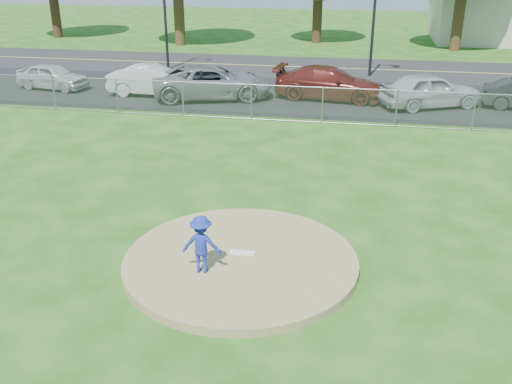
% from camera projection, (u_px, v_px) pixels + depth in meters
% --- Properties ---
extents(ground, '(120.00, 120.00, 0.00)m').
position_uv_depth(ground, '(292.00, 136.00, 22.24)').
color(ground, '#1C4C10').
rests_on(ground, ground).
extents(pitchers_mound, '(5.40, 5.40, 0.20)m').
position_uv_depth(pitchers_mound, '(241.00, 261.00, 13.15)').
color(pitchers_mound, '#8F7A4E').
rests_on(pitchers_mound, ground).
extents(pitching_rubber, '(0.60, 0.15, 0.04)m').
position_uv_depth(pitching_rubber, '(242.00, 253.00, 13.29)').
color(pitching_rubber, white).
rests_on(pitching_rubber, pitchers_mound).
extents(chain_link_fence, '(40.00, 0.06, 1.50)m').
position_uv_depth(chain_link_fence, '(298.00, 104.00, 23.75)').
color(chain_link_fence, gray).
rests_on(chain_link_fence, ground).
extents(parking_lot, '(50.00, 8.00, 0.01)m').
position_uv_depth(parking_lot, '(308.00, 96.00, 28.11)').
color(parking_lot, black).
rests_on(parking_lot, ground).
extents(street, '(60.00, 7.00, 0.01)m').
position_uv_depth(street, '(319.00, 67.00, 34.89)').
color(street, black).
rests_on(street, ground).
extents(traffic_signal_left, '(1.28, 0.20, 5.60)m').
position_uv_depth(traffic_signal_left, '(169.00, 11.00, 33.18)').
color(traffic_signal_left, black).
rests_on(traffic_signal_left, ground).
extents(pitcher, '(0.87, 0.52, 1.32)m').
position_uv_depth(pitcher, '(201.00, 244.00, 12.32)').
color(pitcher, '#1B2E97').
rests_on(pitcher, pitchers_mound).
extents(traffic_cone, '(0.36, 0.36, 0.70)m').
position_uv_depth(traffic_cone, '(173.00, 94.00, 27.11)').
color(traffic_cone, orange).
rests_on(traffic_cone, parking_lot).
extents(parked_car_silver, '(3.99, 2.14, 1.29)m').
position_uv_depth(parked_car_silver, '(52.00, 76.00, 29.38)').
color(parked_car_silver, silver).
rests_on(parked_car_silver, parking_lot).
extents(parked_car_white, '(4.44, 1.57, 1.46)m').
position_uv_depth(parked_car_white, '(154.00, 80.00, 28.07)').
color(parked_car_white, silver).
rests_on(parked_car_white, parking_lot).
extents(parked_car_gray, '(6.18, 4.08, 1.58)m').
position_uv_depth(parked_car_gray, '(212.00, 82.00, 27.47)').
color(parked_car_gray, gray).
rests_on(parked_car_gray, parking_lot).
extents(parked_car_darkred, '(5.48, 2.75, 1.53)m').
position_uv_depth(parked_car_darkred, '(329.00, 83.00, 27.36)').
color(parked_car_darkred, '#5A1C16').
rests_on(parked_car_darkred, parking_lot).
extents(parked_car_pearl, '(4.94, 3.55, 1.56)m').
position_uv_depth(parked_car_pearl, '(430.00, 90.00, 25.93)').
color(parked_car_pearl, '#B6B8BA').
rests_on(parked_car_pearl, parking_lot).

